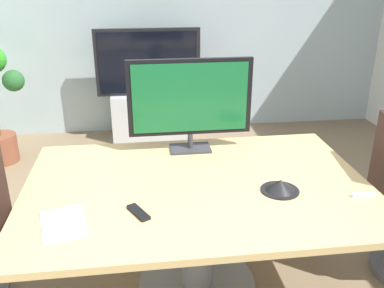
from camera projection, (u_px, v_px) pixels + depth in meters
wall_back_glass_partition at (170, 24)px, 5.05m from camera, size 5.46×0.10×2.61m
conference_table at (197, 208)px, 2.55m from camera, size 2.03×1.38×0.75m
tv_monitor at (190, 100)px, 2.82m from camera, size 0.84×0.18×0.64m
wall_display_unit at (150, 103)px, 5.02m from camera, size 1.20×0.36×1.31m
conference_phone at (280, 186)px, 2.39m from camera, size 0.22×0.22×0.07m
remote_control at (138, 212)px, 2.18m from camera, size 0.12×0.17×0.02m
whiteboard_marker at (363, 195)px, 2.34m from camera, size 0.13×0.02×0.02m
paper_notepad at (63, 223)px, 2.09m from camera, size 0.27×0.34×0.01m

